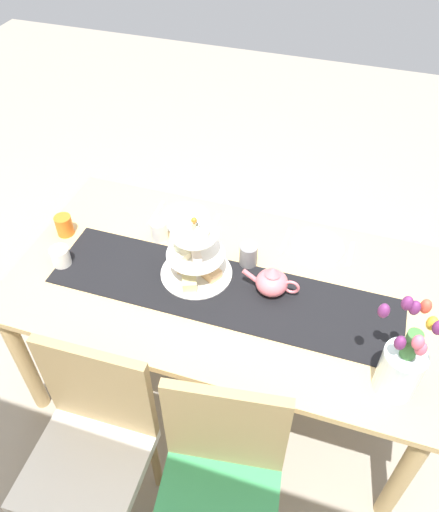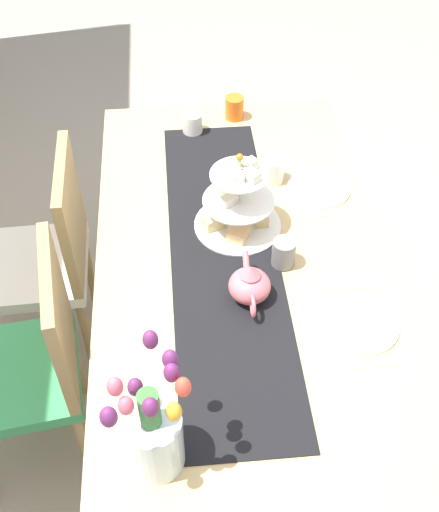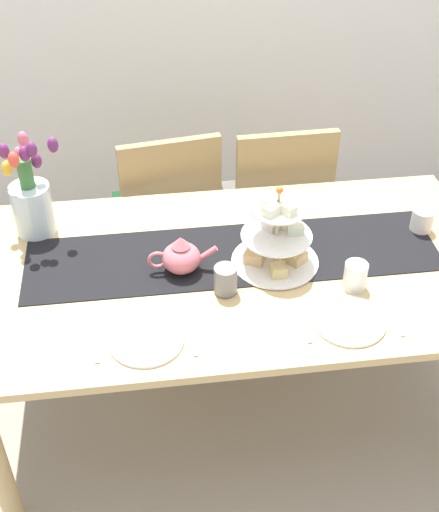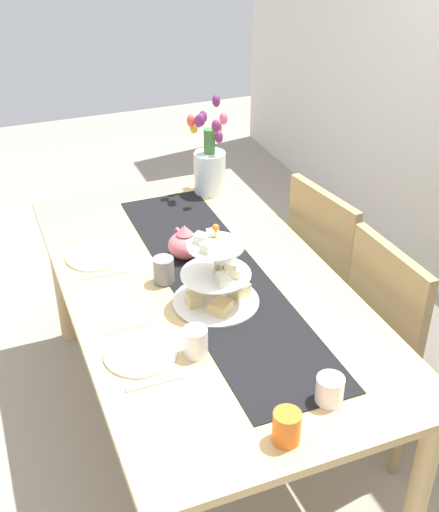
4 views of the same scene
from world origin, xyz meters
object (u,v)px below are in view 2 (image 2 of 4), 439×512
Objects in this scene: dinner_plate_right at (319,187)px; mug_grey at (284,253)px; chair_left at (33,360)px; tiered_cake_stand at (237,206)px; tulip_vase at (153,432)px; cream_jug at (192,123)px; mug_orange at (234,108)px; knife_right at (311,163)px; knife_left at (349,287)px; dining_table at (241,273)px; teapot at (250,285)px; chair_right at (48,253)px; fork_left at (373,365)px; dinner_plate_left at (360,324)px; mug_white_text at (274,170)px; fork_right at (327,215)px.

dinner_plate_right is 2.42× the size of mug_grey.
tiered_cake_stand reaches higher than chair_left.
tulip_vase is 1.41m from cream_jug.
tiered_cake_stand is at bearing 174.67° from mug_orange.
tulip_vase is (-0.83, 0.29, 0.05)m from tiered_cake_stand.
chair_left is 0.89m from mug_grey.
tiered_cake_stand reaches higher than knife_right.
knife_left is at bearing -153.42° from cream_jug.
dining_table is 0.24m from teapot.
tiered_cake_stand is 0.73× the size of tulip_vase.
chair_right is 9.58× the size of mug_grey.
tulip_vase is 4.39× the size of mug_orange.
cream_jug is at bearing 60.36° from knife_right.
fork_left is 0.77m from dinner_plate_right.
teapot is at bearing -89.28° from chair_left.
dinner_plate_left is 1.35× the size of knife_right.
mug_white_text is at bearing -56.94° from chair_left.
chair_right reaches higher than mug_orange.
dining_table is 0.73m from cream_jug.
chair_right is 1.07m from knife_right.
dining_table is at bearing 67.47° from mug_grey.
mug_grey is at bearing 138.35° from fork_right.
tulip_vase is 4.91× the size of cream_jug.
dining_table is 11.94× the size of fork_left.
tulip_vase reaches higher than fork_left.
knife_right is 1.79× the size of mug_grey.
dining_table is 18.85× the size of mug_orange.
cream_jug reaches higher than fork_right.
dining_table is at bearing -178.53° from tiered_cake_stand.
knife_left is at bearing 0.00° from dinner_plate_left.
tiered_cake_stand is 0.57m from dinner_plate_left.
mug_grey is at bearing 159.22° from knife_right.
mug_grey reaches higher than knife_left.
teapot is at bearing 180.00° from dining_table.
chair_right is 1.30m from fork_left.
tulip_vase is 1.18m from dinner_plate_right.
mug_grey reaches higher than fork_left.
knife_left is at bearing -163.62° from mug_white_text.
cream_jug is at bearing -33.22° from chair_left.
chair_left is 1.09m from fork_left.
mug_orange reaches higher than dining_table.
chair_right is 0.79m from tiered_cake_stand.
dinner_plate_right is (0.17, -0.32, -0.09)m from tiered_cake_stand.
chair_left is 1.11m from fork_right.
dining_table is at bearing 156.82° from mug_white_text.
teapot reaches higher than cream_jug.
mug_white_text reaches higher than cream_jug.
teapot reaches higher than fork_left.
knife_right is at bearing -142.12° from mug_orange.
mug_orange is at bearing 22.65° from fork_right.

